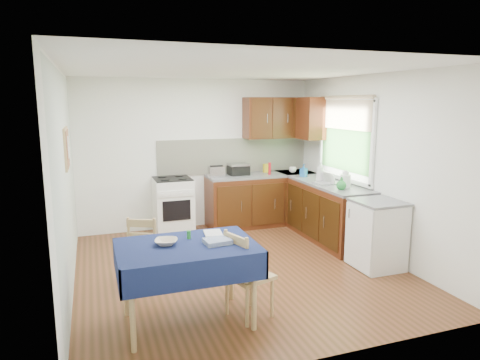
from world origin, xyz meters
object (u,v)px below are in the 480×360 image
object	(u,v)px
dish_rack	(328,182)
kettle	(345,180)
toaster	(216,172)
sandwich_press	(238,169)
dining_table	(187,255)
chair_far	(145,248)
chair_near	(246,272)

from	to	relation	value
dish_rack	kettle	bearing A→B (deg)	-97.92
toaster	sandwich_press	xyz separation A→B (m)	(0.42, 0.10, 0.00)
sandwich_press	dish_rack	distance (m)	1.58
dining_table	kettle	xyz separation A→B (m)	(2.65, 1.42, 0.33)
chair_far	sandwich_press	bearing A→B (deg)	-109.13
chair_near	sandwich_press	xyz separation A→B (m)	(0.99, 3.06, 0.52)
chair_near	dining_table	bearing A→B (deg)	61.90
dining_table	toaster	xyz separation A→B (m)	(1.13, 2.87, 0.30)
chair_near	toaster	xyz separation A→B (m)	(0.57, 2.96, 0.52)
dining_table	chair_far	size ratio (longest dim) A/B	1.56
dish_rack	chair_far	bearing A→B (deg)	173.14
toaster	dish_rack	bearing A→B (deg)	-51.83
dish_rack	kettle	distance (m)	0.37
sandwich_press	dish_rack	size ratio (longest dim) A/B	0.88
dining_table	dish_rack	size ratio (longest dim) A/B	3.48
toaster	sandwich_press	bearing A→B (deg)	-0.42
sandwich_press	chair_near	bearing A→B (deg)	-90.66
chair_near	toaster	distance (m)	3.06
dining_table	toaster	size ratio (longest dim) A/B	5.05
chair_far	kettle	distance (m)	3.00
chair_far	dish_rack	world-z (taller)	dish_rack
kettle	chair_far	bearing A→B (deg)	-172.67
chair_far	sandwich_press	xyz separation A→B (m)	(1.82, 1.93, 0.55)
chair_far	sandwich_press	distance (m)	2.71
chair_far	toaster	bearing A→B (deg)	-103.31
chair_far	toaster	xyz separation A→B (m)	(1.40, 1.83, 0.55)
dining_table	sandwich_press	distance (m)	3.37
sandwich_press	chair_far	bearing A→B (deg)	-116.11
sandwich_press	kettle	distance (m)	1.91
dish_rack	kettle	world-z (taller)	kettle
dining_table	sandwich_press	bearing A→B (deg)	82.63
chair_far	dining_table	bearing A→B (deg)	128.56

